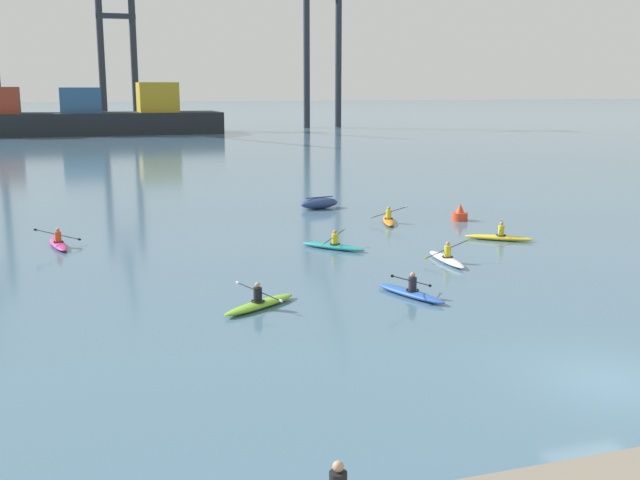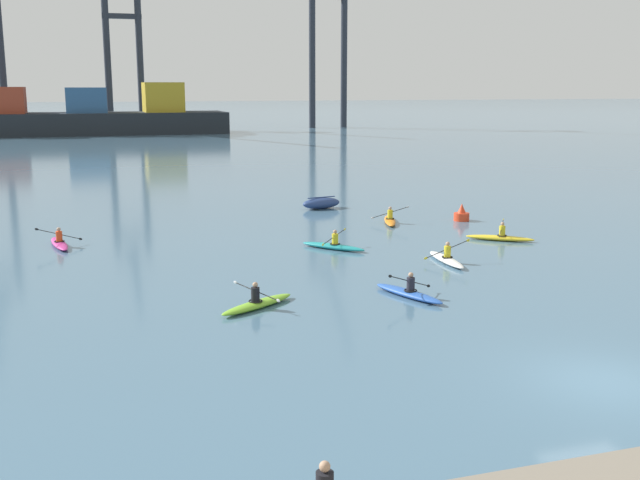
# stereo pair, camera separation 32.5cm
# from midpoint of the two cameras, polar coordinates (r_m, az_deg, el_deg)

# --- Properties ---
(ground_plane) EXTENTS (800.00, 800.00, 0.00)m
(ground_plane) POSITION_cam_midpoint_polar(r_m,az_deg,el_deg) (21.67, 21.07, -9.94)
(ground_plane) COLOR #476B84
(container_barge) EXTENTS (44.71, 10.78, 8.34)m
(container_barge) POSITION_cam_midpoint_polar(r_m,az_deg,el_deg) (130.04, -16.97, 8.83)
(container_barge) COLOR #1E2328
(container_barge) RESTS_ON ground
(gantry_crane_west_mid) EXTENTS (6.88, 16.38, 31.85)m
(gantry_crane_west_mid) POSITION_cam_midpoint_polar(r_m,az_deg,el_deg) (144.18, -14.53, 14.43)
(gantry_crane_west_mid) COLOR #232833
(gantry_crane_west_mid) RESTS_ON ground
(gantry_crane_east_mid) EXTENTS (7.48, 18.14, 41.17)m
(gantry_crane_east_mid) POSITION_cam_midpoint_polar(r_m,az_deg,el_deg) (145.65, 0.77, 16.02)
(gantry_crane_east_mid) COLOR #232833
(gantry_crane_east_mid) RESTS_ON ground
(capsized_dinghy) EXTENTS (2.76, 1.59, 0.76)m
(capsized_dinghy) POSITION_cam_midpoint_polar(r_m,az_deg,el_deg) (48.25, 0.29, 2.78)
(capsized_dinghy) COLOR navy
(capsized_dinghy) RESTS_ON ground
(channel_buoy) EXTENTS (0.90, 0.90, 1.00)m
(channel_buoy) POSITION_cam_midpoint_polar(r_m,az_deg,el_deg) (44.69, 10.80, 1.90)
(channel_buoy) COLOR red
(channel_buoy) RESTS_ON ground
(kayak_blue) EXTENTS (2.07, 3.40, 1.03)m
(kayak_blue) POSITION_cam_midpoint_polar(r_m,az_deg,el_deg) (28.23, 7.02, -3.93)
(kayak_blue) COLOR #2856B2
(kayak_blue) RESTS_ON ground
(kayak_yellow) EXTENTS (3.10, 2.49, 0.99)m
(kayak_yellow) POSITION_cam_midpoint_polar(r_m,az_deg,el_deg) (39.32, 13.62, 0.21)
(kayak_yellow) COLOR yellow
(kayak_yellow) RESTS_ON ground
(kayak_orange) EXTENTS (2.09, 3.40, 1.01)m
(kayak_orange) POSITION_cam_midpoint_polar(r_m,az_deg,el_deg) (43.39, 5.49, 1.51)
(kayak_orange) COLOR orange
(kayak_orange) RESTS_ON ground
(kayak_lime) EXTENTS (3.19, 2.34, 0.95)m
(kayak_lime) POSITION_cam_midpoint_polar(r_m,az_deg,el_deg) (26.74, -4.39, -4.76)
(kayak_lime) COLOR #7ABC2D
(kayak_lime) RESTS_ON ground
(kayak_magenta) EXTENTS (2.18, 3.45, 1.02)m
(kayak_magenta) POSITION_cam_midpoint_polar(r_m,az_deg,el_deg) (38.90, -18.78, -0.20)
(kayak_magenta) COLOR #C13384
(kayak_magenta) RESTS_ON ground
(kayak_white) EXTENTS (2.19, 3.43, 1.04)m
(kayak_white) POSITION_cam_midpoint_polar(r_m,az_deg,el_deg) (33.93, 9.75, -1.40)
(kayak_white) COLOR silver
(kayak_white) RESTS_ON ground
(kayak_teal) EXTENTS (2.68, 2.96, 0.95)m
(kayak_teal) POSITION_cam_midpoint_polar(r_m,az_deg,el_deg) (36.19, 1.27, -0.43)
(kayak_teal) COLOR teal
(kayak_teal) RESTS_ON ground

